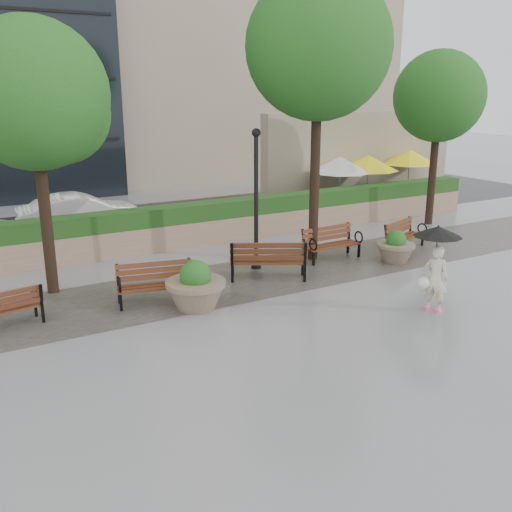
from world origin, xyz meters
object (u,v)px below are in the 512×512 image
bench_0 (2,317)px  bench_2 (268,268)px  planter_right (395,249)px  car_right (81,214)px  pedestrian (436,260)px  bench_3 (331,250)px  bench_1 (157,292)px  planter_left (196,290)px  bench_4 (404,241)px  lamppost (256,209)px

bench_0 → bench_2: bench_2 is taller
planter_right → bench_0: bearing=177.8°
car_right → pedestrian: pedestrian is taller
bench_0 → bench_3: bearing=174.9°
bench_1 → planter_left: size_ratio=1.37×
bench_4 → pedestrian: (-3.18, -4.22, 0.94)m
bench_1 → bench_2: 3.24m
bench_3 → planter_right: bearing=-38.1°
bench_0 → lamppost: (6.81, 1.04, 1.46)m
lamppost → pedestrian: 5.21m
bench_1 → bench_2: bearing=16.5°
bench_3 → planter_left: planter_left is taller
bench_0 → pedestrian: 9.55m
lamppost → pedestrian: (1.91, -4.82, -0.51)m
bench_4 → planter_right: planter_right is taller
bench_3 → bench_4: bench_3 is taller
bench_1 → bench_4: (8.52, 0.63, -0.02)m
planter_left → planter_right: bearing=4.7°
bench_3 → planter_left: bearing=-163.6°
car_right → bench_3: bearing=-139.3°
bench_1 → car_right: (0.16, 7.90, 0.42)m
pedestrian → bench_4: bearing=-59.9°
planter_right → pedestrian: bearing=-120.7°
planter_left → planter_right: (6.66, 0.55, -0.08)m
bench_4 → car_right: bearing=120.0°
planter_left → car_right: 8.69m
bench_2 → bench_3: bench_2 is taller
planter_left → pedestrian: (4.66, -2.82, 0.75)m
lamppost → pedestrian: bearing=-68.4°
bench_0 → bench_1: bench_1 is taller
bench_1 → bench_3: size_ratio=1.04×
lamppost → bench_3: bearing=-7.8°
planter_left → lamppost: bearing=36.0°
bench_1 → lamppost: bearing=31.9°
planter_left → lamppost: 3.63m
bench_2 → lamppost: size_ratio=0.55×
bench_2 → planter_left: (-2.55, -1.01, 0.14)m
bench_3 → pedestrian: 4.61m
bench_4 → planter_right: (-1.18, -0.84, 0.11)m
bench_4 → planter_right: size_ratio=1.57×
planter_right → lamppost: bearing=159.7°
bench_2 → bench_4: (5.29, 0.39, -0.05)m
bench_1 → car_right: car_right is taller
bench_1 → bench_4: bearing=16.4°
bench_0 → planter_right: size_ratio=1.53×
bench_3 → pedestrian: pedestrian is taller
bench_2 → planter_right: (4.11, -0.46, 0.05)m
planter_right → pedestrian: size_ratio=0.57×
bench_1 → bench_2: bench_2 is taller
bench_2 → bench_4: bearing=-147.2°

